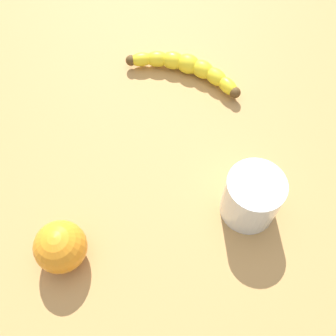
% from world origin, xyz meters
% --- Properties ---
extents(wooden_tabletop, '(1.20, 1.20, 0.03)m').
position_xyz_m(wooden_tabletop, '(0.00, 0.00, 0.01)').
color(wooden_tabletop, '#B58448').
rests_on(wooden_tabletop, ground).
extents(banana, '(0.15, 0.21, 0.04)m').
position_xyz_m(banana, '(-0.16, 0.07, 0.05)').
color(banana, yellow).
rests_on(banana, wooden_tabletop).
extents(smoothie_glass, '(0.09, 0.09, 0.09)m').
position_xyz_m(smoothie_glass, '(0.15, 0.12, 0.07)').
color(smoothie_glass, silver).
rests_on(smoothie_glass, wooden_tabletop).
extents(orange_fruit, '(0.08, 0.08, 0.08)m').
position_xyz_m(orange_fruit, '(0.18, -0.19, 0.07)').
color(orange_fruit, orange).
rests_on(orange_fruit, wooden_tabletop).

